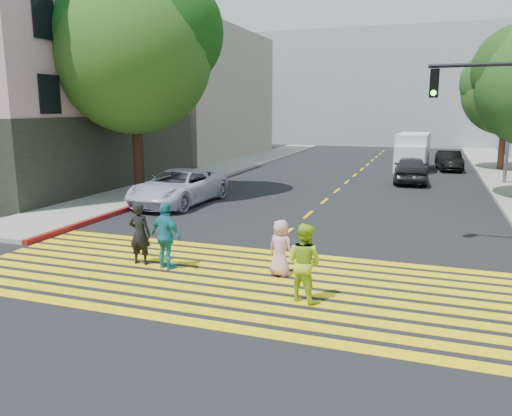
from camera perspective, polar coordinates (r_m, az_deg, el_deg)
The scene contains 20 objects.
ground at distance 10.84m, azimuth -5.36°, elevation -10.27°, with size 120.00×120.00×0.00m, color black.
sidewalk_left at distance 33.87m, azimuth -2.91°, elevation 4.74°, with size 3.00×40.00×0.15m, color gray.
curb_red at distance 19.21m, azimuth -16.69°, elevation -0.84°, with size 0.20×8.00×0.16m, color maroon.
crosswalk at distance 11.93m, azimuth -2.78°, elevation -8.13°, with size 13.40×5.30×0.01m.
lane_line at distance 32.16m, azimuth 11.63°, elevation 4.04°, with size 0.12×34.40×0.01m.
building_left_pink at distance 29.28m, azimuth -24.96°, elevation 11.51°, with size 12.10×14.10×11.00m.
building_left_tan at distance 42.31m, azimuth -9.48°, elevation 12.61°, with size 12.00×16.00×10.00m, color tan.
backdrop_block at distance 57.32m, azimuth 15.50°, elevation 13.00°, with size 30.00×8.00×12.00m, color gray.
tree_left at distance 23.07m, azimuth -13.59°, elevation 17.50°, with size 8.69×8.60×9.74m.
tree_right_far at distance 35.26m, azimuth 26.94°, elevation 12.32°, with size 6.11×5.66×7.85m.
pedestrian_man at distance 13.16m, azimuth -13.14°, elevation -2.89°, with size 0.59×0.39×1.62m, color black.
pedestrian_woman at distance 10.48m, azimuth 5.52°, elevation -6.20°, with size 0.81×0.63×1.67m, color #A9D024.
pedestrian_child at distance 12.02m, azimuth 2.83°, elevation -4.57°, with size 0.67×0.44×1.37m, color pink.
pedestrian_extra at distance 12.64m, azimuth -10.24°, elevation -3.17°, with size 1.00×0.42×1.71m, color teal.
white_sedan at distance 21.16m, azimuth -8.87°, elevation 2.39°, with size 2.42×5.25×1.46m, color silver.
dark_car_near at distance 28.20m, azimuth 17.28°, elevation 4.26°, with size 1.74×4.33×1.47m, color black.
silver_car at distance 39.98m, azimuth 17.60°, elevation 6.08°, with size 1.83×4.51×1.31m, color gray.
dark_car_parked at distance 34.79m, azimuth 21.19°, elevation 5.09°, with size 1.33×3.83×1.26m, color black.
white_van at distance 33.93m, azimuth 17.44°, elevation 6.02°, with size 2.07×5.06×2.35m.
street_lamp at distance 28.92m, azimuth 27.06°, elevation 13.31°, with size 2.19×0.24×9.70m.
Camera 1 is at (4.27, -9.13, 3.99)m, focal length 35.00 mm.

